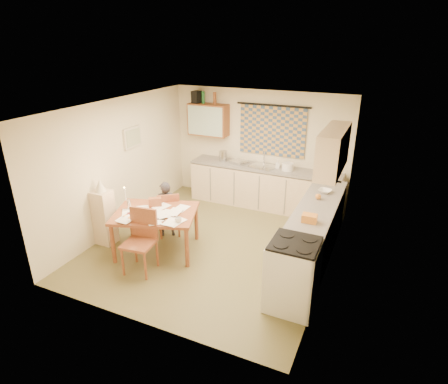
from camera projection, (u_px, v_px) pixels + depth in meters
The scene contains 44 objects.
floor at pixel (215, 244), 6.87m from camera, with size 4.00×4.50×0.02m, color brown.
ceiling at pixel (214, 106), 5.90m from camera, with size 4.00×4.50×0.02m, color white.
wall_back at pixel (259, 147), 8.28m from camera, with size 4.00×0.02×2.50m, color beige.
wall_front at pixel (133, 241), 4.48m from camera, with size 4.00×0.02×2.50m, color beige.
wall_left at pixel (120, 165), 7.15m from camera, with size 0.02×4.50×2.50m, color beige.
wall_right at pixel (335, 200), 5.62m from camera, with size 0.02×4.50×2.50m, color beige.
window_blind at pixel (272, 131), 7.98m from camera, with size 1.45×0.03×1.05m, color #324B6F.
curtain_rod at pixel (273, 105), 7.75m from camera, with size 0.04×0.04×1.60m, color black.
wall_cabinet at pixel (208, 120), 8.36m from camera, with size 0.90×0.34×0.70m, color brown.
wall_cabinet_glass at pixel (205, 121), 8.22m from camera, with size 0.84×0.02×0.64m, color #99B2A5.
upper_cabinet_right at pixel (333, 150), 5.92m from camera, with size 0.34×1.30×0.70m, color #CDB08C.
framed_print at pixel (132, 137), 7.30m from camera, with size 0.04×0.50×0.40m, color beige.
print_canvas at pixel (134, 137), 7.29m from camera, with size 0.01×0.42×0.32m, color beige.
counter_back at pixel (263, 187), 8.23m from camera, with size 3.30×0.62×0.92m.
counter_right at pixel (313, 234), 6.28m from camera, with size 0.62×2.95×0.92m.
stove at pixel (293, 275), 5.10m from camera, with size 0.66×0.66×1.02m.
sink at pixel (263, 168), 8.09m from camera, with size 0.55×0.45×0.10m, color silver.
tap at pixel (264, 158), 8.18m from camera, with size 0.03×0.03×0.28m, color silver.
dish_rack at pixel (239, 162), 8.27m from camera, with size 0.35×0.30×0.06m, color silver.
kettle at pixel (223, 156), 8.38m from camera, with size 0.18×0.18×0.24m, color silver.
mixing_bowl at pixel (288, 167), 7.83m from camera, with size 0.24×0.24×0.16m, color white.
soap_bottle at pixel (278, 164), 7.96m from camera, with size 0.10×0.10×0.18m, color white.
bowl at pixel (325, 191), 6.72m from camera, with size 0.27×0.27×0.06m, color white.
orange_bag at pixel (309, 218), 5.64m from camera, with size 0.22×0.16×0.12m, color orange.
fruit_orange at pixel (318, 197), 6.44m from camera, with size 0.10×0.10×0.10m, color orange.
speaker at pixel (196, 97), 8.29m from camera, with size 0.16×0.20×0.26m, color black.
bottle_green at pixel (203, 97), 8.22m from camera, with size 0.07×0.07×0.26m, color #195926.
bottle_brown at pixel (215, 98), 8.11m from camera, with size 0.07×0.07×0.26m, color brown.
dining_table at pixel (157, 231), 6.52m from camera, with size 1.62×1.42×0.75m.
chair_far at pixel (169, 221), 7.10m from camera, with size 0.56×0.56×0.89m.
chair_near at pixel (141, 253), 5.98m from camera, with size 0.52×0.52×1.03m.
person at pixel (166, 209), 6.97m from camera, with size 0.47×0.43×1.09m, color black.
shelf_stand at pixel (104, 217), 6.72m from camera, with size 0.32×0.30×1.02m, color #CDB08C.
lampshade at pixel (100, 185), 6.49m from camera, with size 0.20×0.20×0.22m, color beige.
letter_rack at pixel (155, 202), 6.56m from camera, with size 0.22×0.10×0.16m, color brown.
mug at pixel (178, 220), 6.00m from camera, with size 0.14×0.14×0.09m, color white.
magazine at pixel (126, 216), 6.20m from camera, with size 0.28×0.31×0.02m, color maroon.
book at pixel (128, 213), 6.30m from camera, with size 0.22×0.28×0.02m, color orange.
orange_box at pixel (132, 218), 6.11m from camera, with size 0.12×0.08×0.04m, color orange.
eyeglasses at pixel (161, 220), 6.09m from camera, with size 0.13×0.04×0.02m, color black.
candle_holder at pixel (129, 205), 6.43m from camera, with size 0.06×0.06×0.18m, color silver.
candle at pixel (125, 194), 6.34m from camera, with size 0.02×0.02×0.22m, color white.
candle_flame at pixel (124, 188), 6.30m from camera, with size 0.02×0.02×0.02m, color #FFCC66.
papers at pixel (157, 215), 6.23m from camera, with size 1.22×1.07×0.03m.
Camera 1 is at (2.62, -5.37, 3.51)m, focal length 30.00 mm.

